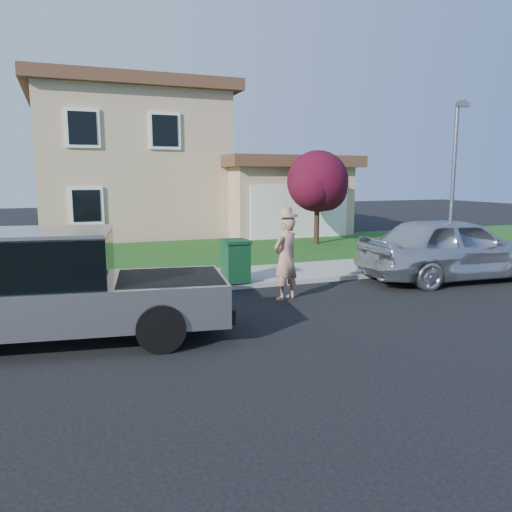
{
  "coord_description": "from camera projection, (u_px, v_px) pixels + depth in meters",
  "views": [
    {
      "loc": [
        -3.11,
        -8.49,
        2.75
      ],
      "look_at": [
        0.39,
        0.52,
        1.2
      ],
      "focal_mm": 35.0,
      "sensor_mm": 36.0,
      "label": 1
    }
  ],
  "objects": [
    {
      "name": "house",
      "position": [
        156.0,
        168.0,
        24.41
      ],
      "size": [
        14.0,
        11.3,
        6.85
      ],
      "color": "tan",
      "rests_on": "ground"
    },
    {
      "name": "woman",
      "position": [
        286.0,
        256.0,
        11.13
      ],
      "size": [
        0.81,
        0.7,
        2.08
      ],
      "rotation": [
        0.0,
        0.0,
        3.57
      ],
      "color": "tan",
      "rests_on": "ground"
    },
    {
      "name": "street_lamp",
      "position": [
        454.0,
        177.0,
        14.0
      ],
      "size": [
        0.38,
        0.62,
        4.77
      ],
      "rotation": [
        0.0,
        0.0,
        -0.38
      ],
      "color": "slate",
      "rests_on": "ground"
    },
    {
      "name": "lawn",
      "position": [
        190.0,
        254.0,
        17.54
      ],
      "size": [
        40.0,
        7.0,
        0.1
      ],
      "primitive_type": "cube",
      "color": "#1B4B15",
      "rests_on": "ground"
    },
    {
      "name": "pickup_truck",
      "position": [
        55.0,
        290.0,
        8.27
      ],
      "size": [
        5.95,
        2.78,
        1.88
      ],
      "rotation": [
        0.0,
        0.0,
        -0.15
      ],
      "color": "black",
      "rests_on": "ground"
    },
    {
      "name": "ornamental_tree",
      "position": [
        318.0,
        184.0,
        19.58
      ],
      "size": [
        2.67,
        2.41,
        3.66
      ],
      "color": "black",
      "rests_on": "lawn"
    },
    {
      "name": "sedan",
      "position": [
        453.0,
        248.0,
        13.21
      ],
      "size": [
        5.18,
        2.37,
        1.72
      ],
      "primitive_type": "imported",
      "rotation": [
        0.0,
        0.0,
        1.5
      ],
      "color": "silver",
      "rests_on": "ground"
    },
    {
      "name": "trash_bin",
      "position": [
        235.0,
        260.0,
        12.41
      ],
      "size": [
        0.64,
        0.74,
        1.05
      ],
      "rotation": [
        0.0,
        0.0,
        0.0
      ],
      "color": "#0F381D",
      "rests_on": "sidewalk"
    },
    {
      "name": "ground",
      "position": [
        247.0,
        324.0,
        9.36
      ],
      "size": [
        80.0,
        80.0,
        0.0
      ],
      "primitive_type": "plane",
      "color": "black",
      "rests_on": "ground"
    },
    {
      "name": "curb",
      "position": [
        244.0,
        286.0,
        12.38
      ],
      "size": [
        40.0,
        0.2,
        0.12
      ],
      "primitive_type": "cube",
      "color": "gray",
      "rests_on": "ground"
    },
    {
      "name": "sidewalk",
      "position": [
        230.0,
        277.0,
        13.39
      ],
      "size": [
        40.0,
        2.0,
        0.15
      ],
      "primitive_type": "cube",
      "color": "gray",
      "rests_on": "ground"
    }
  ]
}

